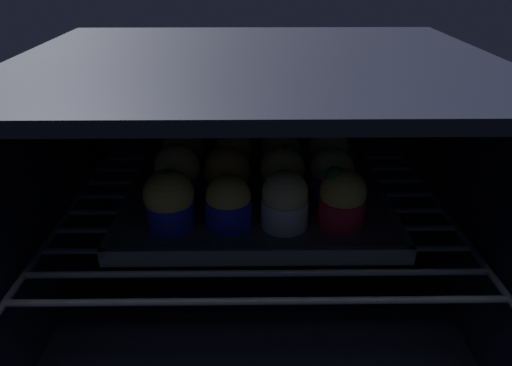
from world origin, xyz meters
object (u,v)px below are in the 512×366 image
at_px(muffin_row2_col2, 280,154).
at_px(baking_tray, 256,200).
at_px(muffin_row0_col0, 169,201).
at_px(muffin_row0_col1, 228,203).
at_px(muffin_row0_col3, 342,198).
at_px(muffin_row1_col2, 282,174).
at_px(muffin_row1_col1, 227,175).
at_px(muffin_row2_col3, 328,152).
at_px(muffin_row1_col3, 332,174).
at_px(muffin_row1_col0, 178,173).
at_px(muffin_row0_col2, 285,201).
at_px(muffin_row2_col1, 233,155).
at_px(muffin_row2_col0, 184,151).

bearing_deg(muffin_row2_col2, baking_tray, -117.57).
bearing_deg(muffin_row0_col0, muffin_row0_col1, 1.90).
distance_m(muffin_row0_col3, muffin_row1_col2, 0.10).
xyz_separation_m(muffin_row0_col1, muffin_row1_col1, (-0.00, 0.07, 0.00)).
distance_m(muffin_row2_col2, muffin_row2_col3, 0.07).
bearing_deg(muffin_row1_col3, baking_tray, -178.66).
xyz_separation_m(baking_tray, muffin_row1_col0, (-0.11, -0.00, 0.04)).
bearing_deg(muffin_row1_col1, muffin_row0_col2, -44.36).
distance_m(baking_tray, muffin_row2_col1, 0.09).
bearing_deg(muffin_row1_col0, muffin_row0_col2, -27.29).
height_order(muffin_row0_col1, muffin_row0_col2, muffin_row0_col2).
height_order(muffin_row1_col2, muffin_row1_col3, muffin_row1_col2).
relative_size(muffin_row1_col1, muffin_row2_col2, 1.01).
height_order(baking_tray, muffin_row0_col0, muffin_row0_col0).
distance_m(muffin_row0_col1, muffin_row2_col1, 0.15).
distance_m(baking_tray, muffin_row1_col3, 0.11).
xyz_separation_m(baking_tray, muffin_row0_col1, (-0.04, -0.07, 0.04)).
xyz_separation_m(baking_tray, muffin_row1_col3, (0.11, 0.00, 0.04)).
distance_m(muffin_row0_col0, muffin_row1_col0, 0.08).
bearing_deg(muffin_row2_col0, muffin_row1_col0, -88.72).
height_order(muffin_row0_col1, muffin_row2_col2, muffin_row2_col2).
distance_m(muffin_row1_col0, muffin_row1_col1, 0.07).
height_order(baking_tray, muffin_row0_col1, muffin_row0_col1).
height_order(muffin_row0_col1, muffin_row1_col1, muffin_row1_col1).
distance_m(muffin_row0_col1, muffin_row2_col2, 0.17).
xyz_separation_m(muffin_row0_col1, muffin_row2_col2, (0.07, 0.15, 0.00)).
distance_m(muffin_row1_col0, muffin_row1_col2, 0.15).
bearing_deg(muffin_row1_col3, muffin_row0_col1, -151.60).
height_order(muffin_row0_col1, muffin_row1_col0, muffin_row1_col0).
height_order(muffin_row0_col3, muffin_row1_col2, same).
relative_size(muffin_row1_col0, muffin_row2_col1, 1.06).
height_order(muffin_row0_col1, muffin_row2_col3, muffin_row2_col3).
distance_m(muffin_row1_col3, muffin_row2_col2, 0.10).
relative_size(baking_tray, muffin_row1_col3, 4.98).
bearing_deg(muffin_row2_col3, muffin_row2_col1, -179.16).
bearing_deg(muffin_row2_col3, muffin_row0_col0, -145.70).
distance_m(muffin_row0_col0, muffin_row2_col1, 0.17).
bearing_deg(muffin_row0_col0, muffin_row0_col3, 0.90).
distance_m(muffin_row1_col1, muffin_row2_col1, 0.07).
relative_size(muffin_row0_col1, muffin_row1_col3, 0.95).
xyz_separation_m(muffin_row0_col2, muffin_row2_col0, (-0.15, 0.15, 0.00)).
height_order(muffin_row0_col2, muffin_row1_col0, muffin_row1_col0).
bearing_deg(muffin_row0_col2, muffin_row1_col3, 47.62).
bearing_deg(muffin_row1_col2, muffin_row0_col3, -46.11).
bearing_deg(muffin_row0_col1, muffin_row1_col2, 45.77).
bearing_deg(baking_tray, muffin_row0_col2, -65.08).
xyz_separation_m(muffin_row0_col1, muffin_row1_col2, (0.07, 0.07, 0.00)).
bearing_deg(muffin_row1_col1, muffin_row0_col3, -25.86).
relative_size(muffin_row2_col1, muffin_row2_col2, 1.02).
height_order(muffin_row1_col3, muffin_row2_col3, muffin_row2_col3).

